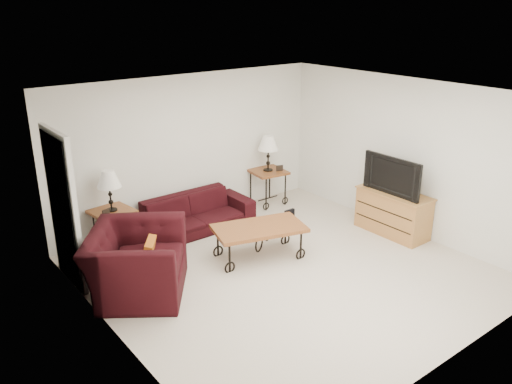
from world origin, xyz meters
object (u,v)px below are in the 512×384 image
Objects in this scene: side_table_right at (268,187)px; coffee_table at (259,242)px; tv_stand at (393,213)px; side_table_left at (114,229)px; armchair at (137,262)px; lamp_left at (110,191)px; sofa at (193,214)px; backpack at (286,209)px; television at (396,175)px; lamp_right at (268,153)px.

side_table_right is 2.18m from coffee_table.
side_table_left is at bearing 149.32° from tv_stand.
armchair is 1.12× the size of tv_stand.
tv_stand is (3.82, -2.27, -0.59)m from lamp_left.
tv_stand reaches higher than sofa.
coffee_table is (-1.47, -1.60, -0.08)m from side_table_right.
backpack is (-1.02, 1.48, -0.16)m from tv_stand.
lamp_left is at bearing -175.35° from backpack.
television is (3.80, -2.27, 0.07)m from lamp_left.
side_table_right is at bearing 108.94° from tv_stand.
lamp_left reaches higher than side_table_left.
tv_stand reaches higher than side_table_right.
lamp_right reaches higher than backpack.
armchair is 4.22m from television.
side_table_left is at bearing 172.13° from sofa.
lamp_right is 3.65m from armchair.
coffee_table is 1.48m from backpack.
backpack is at bearing 124.49° from tv_stand.
television is (0.76, -2.27, 0.69)m from side_table_right.
lamp_left reaches higher than tv_stand.
backpack is at bearing -107.19° from lamp_right.
tv_stand is 0.66m from television.
backpack is at bearing -15.61° from side_table_left.
lamp_left is at bearing 24.50° from armchair.
tv_stand is (0.78, -2.27, 0.03)m from side_table_right.
lamp_right reaches higher than side_table_left.
tv_stand is at bearing -16.50° from coffee_table.
lamp_right is (3.04, 0.00, 0.04)m from lamp_left.
lamp_left is 1.62× the size of backpack.
lamp_right reaches higher than coffee_table.
side_table_right is at bearing -161.51° from television.
backpack is at bearing 33.61° from coffee_table.
television is (3.80, -2.27, 0.70)m from side_table_left.
side_table_left reaches higher than coffee_table.
backpack is (2.80, -0.78, -0.75)m from lamp_left.
lamp_right is (1.74, 0.18, 0.69)m from sofa.
sofa reaches higher than coffee_table.
coffee_table is (1.57, -1.60, -0.07)m from side_table_left.
side_table_right reaches higher than coffee_table.
television is (-0.02, -0.00, 0.66)m from tv_stand.
television is at bearing -16.64° from coffee_table.
tv_stand is at bearing -71.06° from side_table_right.
lamp_left is at bearing 180.00° from side_table_right.
tv_stand reaches higher than backpack.
backpack is (-1.00, 1.48, -0.82)m from television.
side_table_left is 1.00× the size of lamp_left.
side_table_right is 1.05× the size of lamp_left.
sofa is 1.92× the size of television.
tv_stand is (0.78, -2.27, -0.63)m from lamp_right.
armchair reaches higher than coffee_table.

